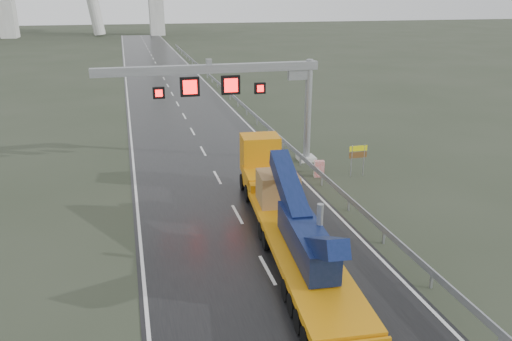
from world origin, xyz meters
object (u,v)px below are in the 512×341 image
object	(u,v)px
heavy_haul_truck	(282,202)
striped_barrier	(319,169)
exit_sign_pair	(358,154)
sign_gantry	(241,86)

from	to	relation	value
heavy_haul_truck	striped_barrier	distance (m)	8.50
exit_sign_pair	striped_barrier	size ratio (longest dim) A/B	1.93
sign_gantry	striped_barrier	xyz separation A→B (m)	(4.41, -3.46, -5.07)
heavy_haul_truck	exit_sign_pair	bearing A→B (deg)	46.67
heavy_haul_truck	striped_barrier	xyz separation A→B (m)	(4.74, 6.98, -1.02)
exit_sign_pair	striped_barrier	bearing A→B (deg)	169.46
striped_barrier	sign_gantry	bearing A→B (deg)	152.79
exit_sign_pair	striped_barrier	distance (m)	2.70
heavy_haul_truck	exit_sign_pair	world-z (taller)	heavy_haul_truck
heavy_haul_truck	exit_sign_pair	distance (m)	9.73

